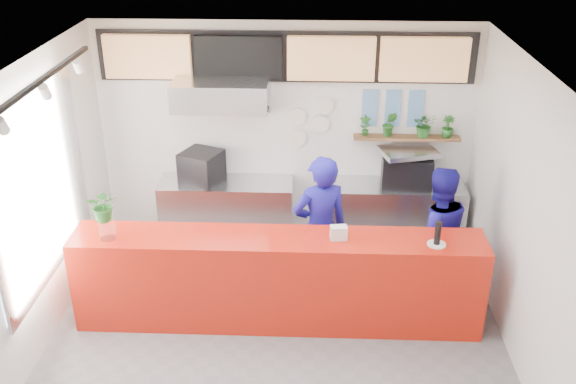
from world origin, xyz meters
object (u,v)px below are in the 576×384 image
at_px(service_counter, 278,280).
at_px(panini_oven, 202,167).
at_px(staff_center, 320,229).
at_px(staff_right, 435,235).
at_px(pepper_mill, 438,233).
at_px(espresso_machine, 407,171).

bearing_deg(service_counter, panini_oven, 121.82).
distance_m(service_counter, staff_center, 0.80).
bearing_deg(staff_center, staff_right, 161.80).
height_order(staff_center, pepper_mill, staff_center).
xyz_separation_m(panini_oven, staff_center, (1.58, -1.26, -0.20)).
xyz_separation_m(service_counter, pepper_mill, (1.68, -0.09, 0.70)).
height_order(service_counter, panini_oven, panini_oven).
distance_m(espresso_machine, staff_center, 1.71).
bearing_deg(staff_center, panini_oven, -57.92).
bearing_deg(staff_center, espresso_machine, -151.65).
height_order(staff_center, staff_right, staff_center).
bearing_deg(panini_oven, service_counter, -35.06).
xyz_separation_m(panini_oven, staff_right, (2.92, -1.23, -0.27)).
relative_size(panini_oven, espresso_machine, 0.74).
distance_m(service_counter, panini_oven, 2.19).
bearing_deg(staff_right, pepper_mill, 71.47).
distance_m(staff_right, pepper_mill, 0.78).
xyz_separation_m(panini_oven, espresso_machine, (2.72, 0.00, -0.01)).
relative_size(service_counter, pepper_mill, 17.11).
bearing_deg(staff_center, service_counter, 30.23).
xyz_separation_m(staff_center, pepper_mill, (1.22, -0.63, 0.34)).
bearing_deg(pepper_mill, panini_oven, 146.02).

